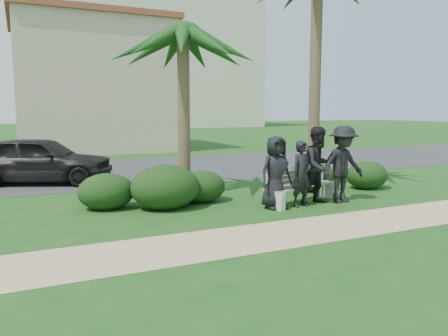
{
  "coord_description": "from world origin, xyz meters",
  "views": [
    {
      "loc": [
        -4.91,
        -8.29,
        2.19
      ],
      "look_at": [
        -0.55,
        1.0,
        0.86
      ],
      "focal_mm": 35.0,
      "sensor_mm": 36.0,
      "label": 1
    }
  ],
  "objects_px": {
    "man_c": "(319,166)",
    "man_b": "(302,174)",
    "man_d": "(343,164)",
    "palm_left": "(183,34)",
    "man_a": "(276,172)",
    "park_bench": "(302,189)",
    "car_a": "(40,160)"
  },
  "relations": [
    {
      "from": "man_c",
      "to": "man_b",
      "type": "bearing_deg",
      "value": -175.63
    },
    {
      "from": "man_b",
      "to": "man_d",
      "type": "xyz_separation_m",
      "value": [
        1.17,
        -0.02,
        0.16
      ]
    },
    {
      "from": "palm_left",
      "to": "man_b",
      "type": "bearing_deg",
      "value": -51.06
    },
    {
      "from": "man_d",
      "to": "man_a",
      "type": "bearing_deg",
      "value": 173.32
    },
    {
      "from": "park_bench",
      "to": "man_c",
      "type": "distance_m",
      "value": 0.7
    },
    {
      "from": "man_b",
      "to": "man_d",
      "type": "bearing_deg",
      "value": -8.53
    },
    {
      "from": "man_d",
      "to": "palm_left",
      "type": "bearing_deg",
      "value": 138.39
    },
    {
      "from": "park_bench",
      "to": "car_a",
      "type": "bearing_deg",
      "value": 116.13
    },
    {
      "from": "man_c",
      "to": "man_d",
      "type": "bearing_deg",
      "value": -13.32
    },
    {
      "from": "man_b",
      "to": "man_d",
      "type": "height_order",
      "value": "man_d"
    },
    {
      "from": "car_a",
      "to": "palm_left",
      "type": "bearing_deg",
      "value": -114.72
    },
    {
      "from": "man_a",
      "to": "car_a",
      "type": "distance_m",
      "value": 7.61
    },
    {
      "from": "man_d",
      "to": "park_bench",
      "type": "bearing_deg",
      "value": 155.22
    },
    {
      "from": "park_bench",
      "to": "car_a",
      "type": "xyz_separation_m",
      "value": [
        -5.56,
        5.76,
        0.38
      ]
    },
    {
      "from": "park_bench",
      "to": "man_d",
      "type": "distance_m",
      "value": 1.15
    },
    {
      "from": "man_b",
      "to": "man_a",
      "type": "bearing_deg",
      "value": 165.64
    },
    {
      "from": "man_a",
      "to": "palm_left",
      "type": "bearing_deg",
      "value": 114.45
    },
    {
      "from": "park_bench",
      "to": "palm_left",
      "type": "distance_m",
      "value": 4.87
    },
    {
      "from": "man_c",
      "to": "park_bench",
      "type": "bearing_deg",
      "value": 134.73
    },
    {
      "from": "man_b",
      "to": "man_c",
      "type": "relative_size",
      "value": 0.83
    },
    {
      "from": "man_c",
      "to": "palm_left",
      "type": "xyz_separation_m",
      "value": [
        -2.52,
        2.37,
        3.2
      ]
    },
    {
      "from": "park_bench",
      "to": "man_c",
      "type": "bearing_deg",
      "value": -59.07
    },
    {
      "from": "man_b",
      "to": "man_c",
      "type": "height_order",
      "value": "man_c"
    },
    {
      "from": "man_a",
      "to": "man_c",
      "type": "distance_m",
      "value": 1.2
    },
    {
      "from": "park_bench",
      "to": "man_b",
      "type": "distance_m",
      "value": 0.59
    },
    {
      "from": "man_d",
      "to": "car_a",
      "type": "bearing_deg",
      "value": 133.2
    },
    {
      "from": "man_d",
      "to": "car_a",
      "type": "height_order",
      "value": "man_d"
    },
    {
      "from": "man_b",
      "to": "car_a",
      "type": "height_order",
      "value": "man_b"
    },
    {
      "from": "man_b",
      "to": "palm_left",
      "type": "height_order",
      "value": "palm_left"
    },
    {
      "from": "man_a",
      "to": "car_a",
      "type": "xyz_separation_m",
      "value": [
        -4.66,
        6.02,
        -0.1
      ]
    },
    {
      "from": "man_a",
      "to": "man_c",
      "type": "bearing_deg",
      "value": -4.74
    },
    {
      "from": "palm_left",
      "to": "car_a",
      "type": "bearing_deg",
      "value": 132.44
    }
  ]
}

